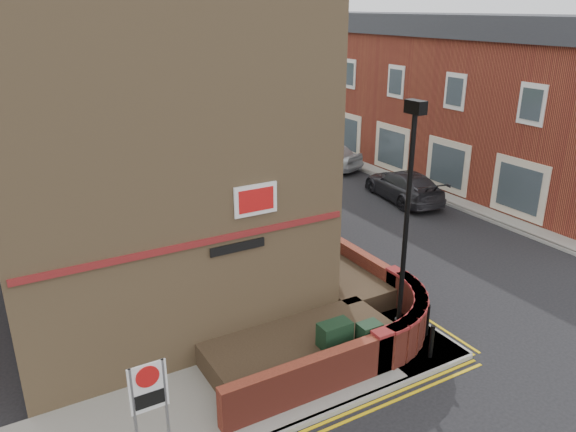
# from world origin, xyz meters

# --- Properties ---
(ground) EXTENTS (120.00, 120.00, 0.00)m
(ground) POSITION_xyz_m (0.00, 0.00, 0.00)
(ground) COLOR black
(ground) RESTS_ON ground
(pavement_corner) EXTENTS (13.00, 3.00, 0.12)m
(pavement_corner) POSITION_xyz_m (-3.50, 1.50, 0.06)
(pavement_corner) COLOR gray
(pavement_corner) RESTS_ON ground
(pavement_main) EXTENTS (2.00, 32.00, 0.12)m
(pavement_main) POSITION_xyz_m (2.00, 16.00, 0.06)
(pavement_main) COLOR gray
(pavement_main) RESTS_ON ground
(pavement_far) EXTENTS (4.00, 40.00, 0.12)m
(pavement_far) POSITION_xyz_m (13.00, 13.00, 0.06)
(pavement_far) COLOR gray
(pavement_far) RESTS_ON ground
(kerb_main_near) EXTENTS (0.15, 32.00, 0.12)m
(kerb_main_near) POSITION_xyz_m (3.00, 16.00, 0.06)
(kerb_main_near) COLOR gray
(kerb_main_near) RESTS_ON ground
(kerb_main_far) EXTENTS (0.15, 40.00, 0.12)m
(kerb_main_far) POSITION_xyz_m (11.00, 13.00, 0.06)
(kerb_main_far) COLOR gray
(kerb_main_far) RESTS_ON ground
(yellow_lines_main) EXTENTS (0.28, 32.00, 0.01)m
(yellow_lines_main) POSITION_xyz_m (3.25, 16.00, 0.01)
(yellow_lines_main) COLOR gold
(yellow_lines_main) RESTS_ON ground
(corner_building) EXTENTS (8.95, 10.40, 13.60)m
(corner_building) POSITION_xyz_m (-2.84, 8.00, 6.23)
(corner_building) COLOR #95754F
(corner_building) RESTS_ON ground
(garden_wall) EXTENTS (6.80, 6.00, 1.20)m
(garden_wall) POSITION_xyz_m (0.00, 2.50, 0.00)
(garden_wall) COLOR maroon
(garden_wall) RESTS_ON ground
(lamppost) EXTENTS (0.25, 0.50, 6.30)m
(lamppost) POSITION_xyz_m (1.60, 1.20, 3.34)
(lamppost) COLOR black
(lamppost) RESTS_ON pavement_corner
(utility_cabinet_large) EXTENTS (0.80, 0.45, 1.20)m
(utility_cabinet_large) POSITION_xyz_m (-0.30, 1.30, 0.72)
(utility_cabinet_large) COLOR black
(utility_cabinet_large) RESTS_ON pavement_corner
(utility_cabinet_small) EXTENTS (0.55, 0.40, 1.10)m
(utility_cabinet_small) POSITION_xyz_m (0.50, 1.00, 0.67)
(utility_cabinet_small) COLOR black
(utility_cabinet_small) RESTS_ON pavement_corner
(bollard_near) EXTENTS (0.11, 0.11, 0.90)m
(bollard_near) POSITION_xyz_m (2.00, 0.40, 0.57)
(bollard_near) COLOR black
(bollard_near) RESTS_ON pavement_corner
(bollard_far) EXTENTS (0.11, 0.11, 0.90)m
(bollard_far) POSITION_xyz_m (2.60, 1.20, 0.57)
(bollard_far) COLOR black
(bollard_far) RESTS_ON pavement_corner
(zone_sign) EXTENTS (0.72, 0.07, 2.20)m
(zone_sign) POSITION_xyz_m (-5.00, 0.50, 1.64)
(zone_sign) COLOR slate
(zone_sign) RESTS_ON pavement_corner
(far_terrace) EXTENTS (5.40, 30.40, 8.00)m
(far_terrace) POSITION_xyz_m (14.50, 17.00, 4.04)
(far_terrace) COLOR maroon
(far_terrace) RESTS_ON ground
(far_terrace_cream) EXTENTS (5.40, 12.40, 8.00)m
(far_terrace_cream) POSITION_xyz_m (14.50, 38.00, 4.05)
(far_terrace_cream) COLOR beige
(far_terrace_cream) RESTS_ON ground
(tree_near) EXTENTS (3.64, 3.65, 6.70)m
(tree_near) POSITION_xyz_m (2.00, 14.05, 4.70)
(tree_near) COLOR #382B1E
(tree_near) RESTS_ON pavement_main
(tree_mid) EXTENTS (4.03, 4.03, 7.42)m
(tree_mid) POSITION_xyz_m (2.00, 22.05, 5.20)
(tree_mid) COLOR #382B1E
(tree_mid) RESTS_ON pavement_main
(tree_far) EXTENTS (3.81, 3.81, 7.00)m
(tree_far) POSITION_xyz_m (2.00, 30.05, 4.91)
(tree_far) COLOR #382B1E
(tree_far) RESTS_ON pavement_main
(traffic_light_assembly) EXTENTS (0.20, 0.16, 4.20)m
(traffic_light_assembly) POSITION_xyz_m (2.40, 25.00, 2.78)
(traffic_light_assembly) COLOR black
(traffic_light_assembly) RESTS_ON pavement_main
(silver_car_near) EXTENTS (2.96, 4.90, 1.53)m
(silver_car_near) POSITION_xyz_m (4.00, 11.66, 0.76)
(silver_car_near) COLOR #B0B1B8
(silver_car_near) RESTS_ON ground
(red_car_main) EXTENTS (4.17, 5.72, 1.45)m
(red_car_main) POSITION_xyz_m (4.53, 20.90, 0.72)
(red_car_main) COLOR maroon
(red_car_main) RESTS_ON ground
(grey_car_far) EXTENTS (2.64, 4.95, 1.37)m
(grey_car_far) POSITION_xyz_m (9.73, 10.39, 0.68)
(grey_car_far) COLOR #29282D
(grey_car_far) RESTS_ON ground
(silver_car_far) EXTENTS (3.25, 4.80, 1.52)m
(silver_car_far) POSITION_xyz_m (9.48, 16.73, 0.76)
(silver_car_far) COLOR #B4B7BD
(silver_car_far) RESTS_ON ground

